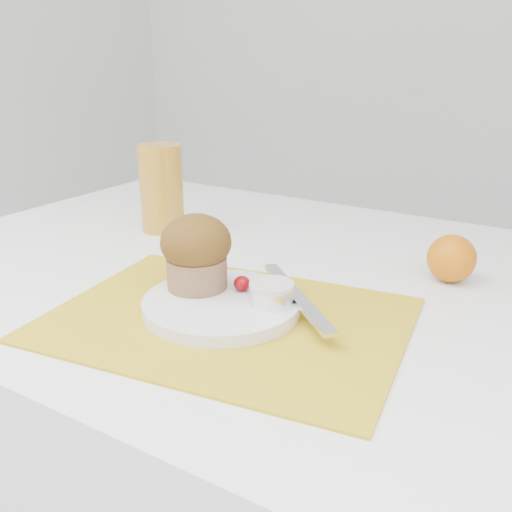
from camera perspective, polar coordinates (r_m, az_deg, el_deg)
The scene contains 11 objects.
table at distance 1.03m, azimuth 1.97°, elevation -21.37°, with size 1.20×0.80×0.75m, color white.
placemat at distance 0.69m, azimuth -2.92°, elevation -6.32°, with size 0.42×0.31×0.00m, color gold.
plate at distance 0.70m, azimuth -3.45°, elevation -4.87°, with size 0.19×0.19×0.02m, color silver.
ramekin at distance 0.68m, azimuth 1.57°, elevation -3.87°, with size 0.05×0.05×0.02m, color silver.
cream at distance 0.68m, azimuth 1.58°, elevation -2.97°, with size 0.05×0.05×0.01m, color silver.
raspberry_near at distance 0.72m, azimuth -1.41°, elevation -2.76°, with size 0.02×0.02×0.02m, color #5E0205.
raspberry_far at distance 0.71m, azimuth 1.92°, elevation -3.05°, with size 0.02×0.02×0.02m, color #620218.
butter_knife at distance 0.70m, azimuth 4.06°, elevation -3.99°, with size 0.21×0.02×0.01m, color silver.
orange at distance 0.83m, azimuth 18.96°, elevation -0.22°, with size 0.07×0.07×0.07m, color #CF6807.
juice_glass at distance 1.02m, azimuth -9.44°, elevation 6.71°, with size 0.08×0.08×0.15m, color #BD8323.
muffin at distance 0.72m, azimuth -5.99°, elevation 0.49°, with size 0.09×0.09×0.10m.
Camera 1 is at (0.38, -0.62, 1.06)m, focal length 40.00 mm.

